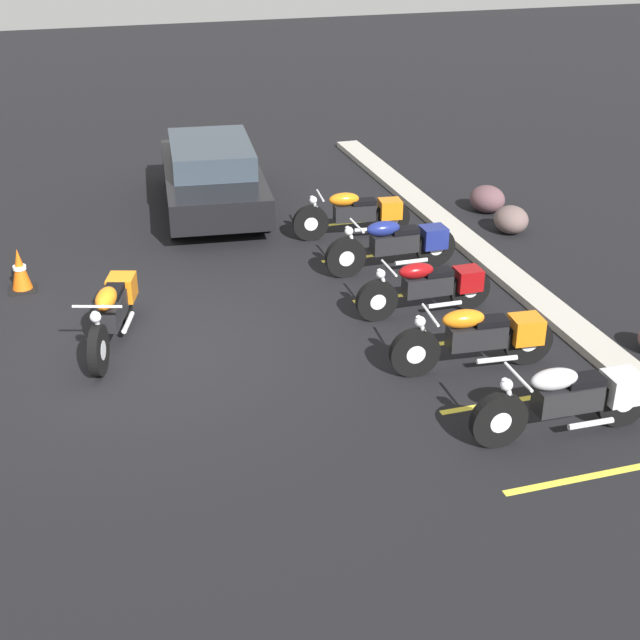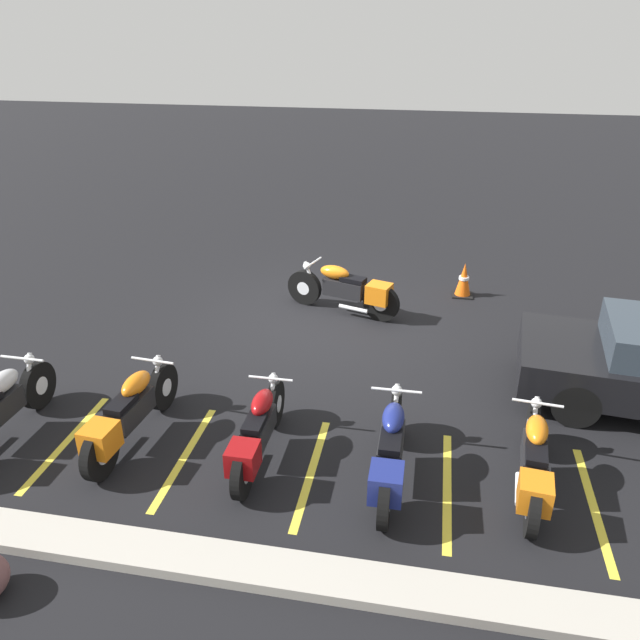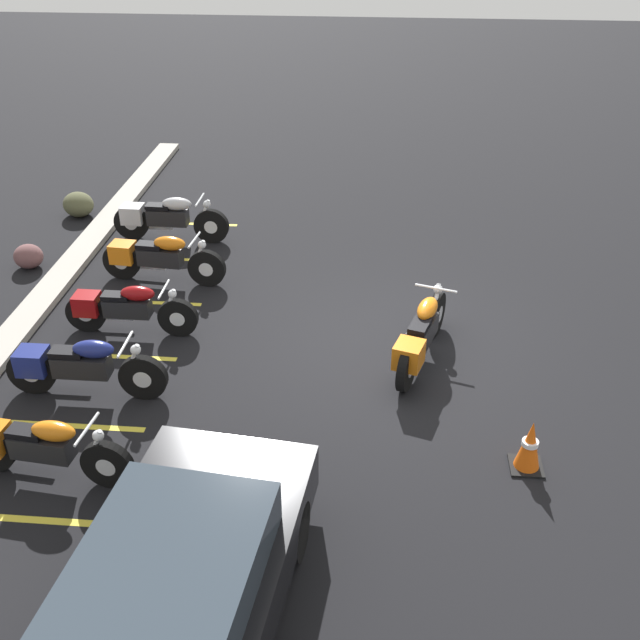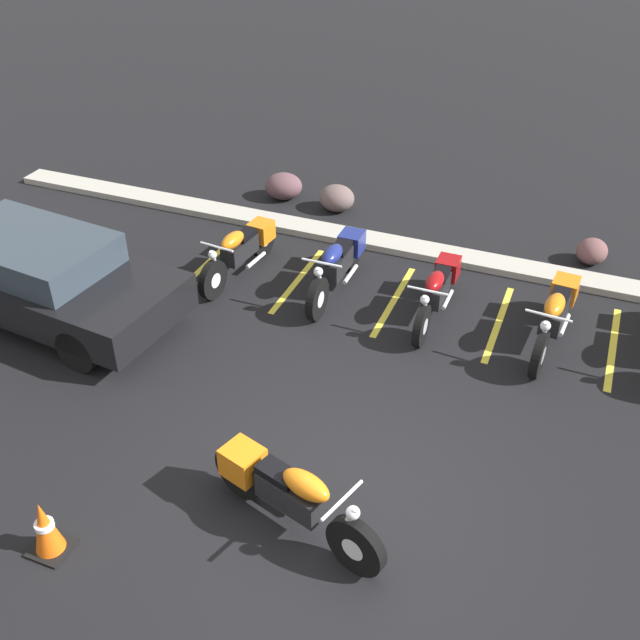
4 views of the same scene
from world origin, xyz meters
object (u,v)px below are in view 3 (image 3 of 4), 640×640
object	(u,v)px
parked_bike_1	(77,366)
landscape_rock_0	(78,204)
parked_bike_2	(124,308)
traffic_cone	(530,446)
motorcycle_orange_featured	(421,335)
parked_bike_4	(165,218)
car_black	(169,608)
parked_bike_3	(157,257)
parked_bike_0	(38,447)
landscape_rock_2	(28,256)

from	to	relation	value
parked_bike_1	landscape_rock_0	xyz separation A→B (m)	(6.08, 2.30, -0.22)
parked_bike_1	parked_bike_2	bearing A→B (deg)	85.66
parked_bike_2	traffic_cone	size ratio (longest dim) A/B	3.04
motorcycle_orange_featured	parked_bike_2	xyz separation A→B (m)	(0.45, 4.53, -0.04)
landscape_rock_0	motorcycle_orange_featured	bearing A→B (deg)	-125.17
parked_bike_4	traffic_cone	world-z (taller)	parked_bike_4
motorcycle_orange_featured	traffic_cone	size ratio (longest dim) A/B	3.22
parked_bike_2	parked_bike_4	world-z (taller)	parked_bike_4
parked_bike_1	car_black	xyz separation A→B (m)	(-3.86, -2.31, 0.21)
motorcycle_orange_featured	parked_bike_3	bearing A→B (deg)	81.43
parked_bike_0	landscape_rock_0	bearing A→B (deg)	113.46
parked_bike_1	traffic_cone	xyz separation A→B (m)	(-0.97, -5.89, -0.14)
landscape_rock_2	car_black	bearing A→B (deg)	-148.35
parked_bike_3	car_black	world-z (taller)	car_black
parked_bike_1	parked_bike_4	size ratio (longest dim) A/B	0.98
motorcycle_orange_featured	car_black	size ratio (longest dim) A/B	0.49
motorcycle_orange_featured	parked_bike_0	size ratio (longest dim) A/B	1.04
car_black	traffic_cone	bearing A→B (deg)	-45.04
landscape_rock_2	parked_bike_1	bearing A→B (deg)	-147.54
parked_bike_0	parked_bike_3	bearing A→B (deg)	95.62
traffic_cone	parked_bike_1	bearing A→B (deg)	80.63
car_black	parked_bike_0	bearing A→B (deg)	50.38
landscape_rock_2	traffic_cone	bearing A→B (deg)	-119.45
parked_bike_1	landscape_rock_0	size ratio (longest dim) A/B	3.14
parked_bike_4	landscape_rock_0	xyz separation A→B (m)	(1.03, 2.14, -0.22)
car_black	parked_bike_2	bearing A→B (deg)	27.83
parked_bike_3	parked_bike_2	bearing A→B (deg)	-86.52
parked_bike_0	parked_bike_4	size ratio (longest dim) A/B	0.94
car_black	traffic_cone	world-z (taller)	car_black
parked_bike_4	landscape_rock_0	size ratio (longest dim) A/B	3.20
parked_bike_2	parked_bike_0	bearing A→B (deg)	-89.54
motorcycle_orange_featured	landscape_rock_0	xyz separation A→B (m)	(4.90, 6.95, -0.23)
parked_bike_3	car_black	size ratio (longest dim) A/B	0.50
parked_bike_1	landscape_rock_2	world-z (taller)	parked_bike_1
parked_bike_2	traffic_cone	xyz separation A→B (m)	(-2.61, -5.77, -0.11)
parked_bike_3	traffic_cone	distance (m)	7.18
parked_bike_2	parked_bike_4	distance (m)	3.42
landscape_rock_0	traffic_cone	xyz separation A→B (m)	(-7.05, -8.19, 0.07)
parked_bike_4	landscape_rock_2	xyz separation A→B (m)	(-1.37, 2.18, -0.25)
parked_bike_0	car_black	xyz separation A→B (m)	(-2.23, -2.18, 0.24)
motorcycle_orange_featured	car_black	bearing A→B (deg)	172.30
parked_bike_2	landscape_rock_0	xyz separation A→B (m)	(4.44, 2.42, -0.19)
traffic_cone	car_black	bearing A→B (deg)	128.86
parked_bike_3	motorcycle_orange_featured	bearing A→B (deg)	-21.00
motorcycle_orange_featured	parked_bike_1	size ratio (longest dim) A/B	0.99
motorcycle_orange_featured	car_black	world-z (taller)	car_black
parked_bike_1	landscape_rock_2	distance (m)	4.36
motorcycle_orange_featured	parked_bike_0	distance (m)	5.32
parked_bike_1	parked_bike_4	xyz separation A→B (m)	(5.05, 0.16, 0.01)
motorcycle_orange_featured	parked_bike_3	xyz separation A→B (m)	(2.17, 4.49, -0.01)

